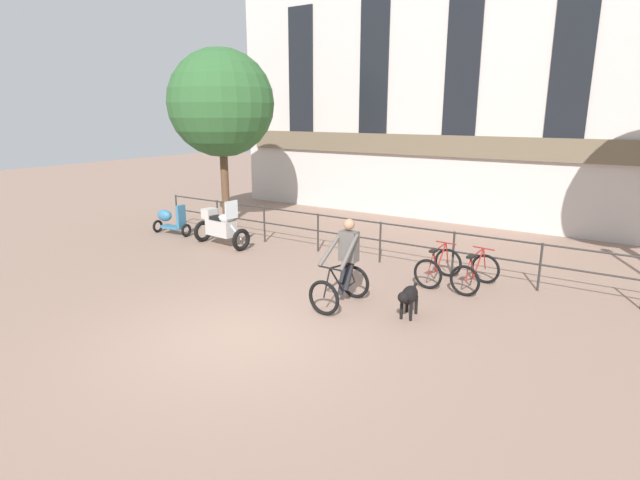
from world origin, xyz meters
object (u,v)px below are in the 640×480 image
parked_bicycle_mid_left (475,273)px  parked_motorcycle (221,227)px  cyclist_with_bike (344,267)px  dog (409,296)px  parked_bicycle_near_lamp (438,267)px  parked_scooter (170,220)px

parked_bicycle_mid_left → parked_motorcycle: bearing=10.0°
cyclist_with_bike → dog: (1.34, 0.06, -0.34)m
dog → cyclist_with_bike: bearing=175.5°
dog → parked_motorcycle: parked_motorcycle is taller
parked_bicycle_near_lamp → parked_scooter: (-8.55, -0.24, 0.10)m
parked_bicycle_mid_left → parked_scooter: bearing=8.4°
parked_motorcycle → parked_bicycle_near_lamp: size_ratio=1.55×
cyclist_with_bike → parked_bicycle_mid_left: cyclist_with_bike is taller
parked_motorcycle → parked_bicycle_mid_left: bearing=-82.0°
parked_scooter → parked_bicycle_mid_left: bearing=-93.3°
parked_bicycle_mid_left → parked_scooter: parked_scooter is taller
dog → parked_scooter: size_ratio=0.75×
dog → parked_motorcycle: size_ratio=0.55×
dog → parked_bicycle_mid_left: parked_bicycle_mid_left is taller
parked_bicycle_near_lamp → parked_scooter: size_ratio=0.88×
cyclist_with_bike → dog: cyclist_with_bike is taller
parked_motorcycle → parked_scooter: parked_motorcycle is taller
parked_scooter → cyclist_with_bike: bearing=-110.0°
cyclist_with_bike → parked_bicycle_mid_left: 3.00m
parked_bicycle_near_lamp → parked_bicycle_mid_left: 0.82m
parked_bicycle_mid_left → cyclist_with_bike: bearing=56.8°
parked_motorcycle → parked_scooter: 2.29m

